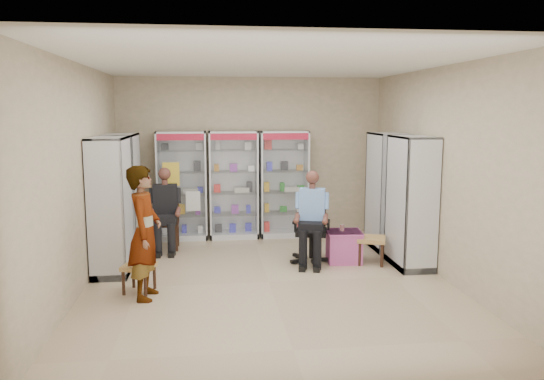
{
  "coord_description": "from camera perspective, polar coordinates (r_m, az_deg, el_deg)",
  "views": [
    {
      "loc": [
        -0.81,
        -7.09,
        2.37
      ],
      "look_at": [
        0.13,
        0.7,
        1.2
      ],
      "focal_mm": 35.0,
      "sensor_mm": 36.0,
      "label": 1
    }
  ],
  "objects": [
    {
      "name": "wooden_chair",
      "position": [
        9.32,
        -11.3,
        -3.43
      ],
      "size": [
        0.42,
        0.42,
        0.94
      ],
      "primitive_type": "cube",
      "color": "black",
      "rests_on": "floor"
    },
    {
      "name": "woven_stool_b",
      "position": [
        7.29,
        -14.1,
        -9.17
      ],
      "size": [
        0.47,
        0.47,
        0.38
      ],
      "primitive_type": "cube",
      "rotation": [
        0.0,
        0.0,
        -0.3
      ],
      "color": "olive",
      "rests_on": "floor"
    },
    {
      "name": "standing_man",
      "position": [
        6.88,
        -13.54,
        -4.48
      ],
      "size": [
        0.47,
        0.66,
        1.7
      ],
      "primitive_type": "imported",
      "rotation": [
        0.0,
        0.0,
        1.47
      ],
      "color": "gray",
      "rests_on": "floor"
    },
    {
      "name": "pink_trunk",
      "position": [
        8.5,
        7.74,
        -6.03
      ],
      "size": [
        0.55,
        0.54,
        0.5
      ],
      "primitive_type": "cube",
      "rotation": [
        0.0,
        0.0,
        -0.09
      ],
      "color": "#A7437E",
      "rests_on": "floor"
    },
    {
      "name": "floor",
      "position": [
        7.52,
        -0.35,
        -9.86
      ],
      "size": [
        6.0,
        6.0,
        0.0
      ],
      "primitive_type": "plane",
      "color": "tan",
      "rests_on": "ground"
    },
    {
      "name": "seated_shopkeeper",
      "position": [
        8.3,
        4.33,
        -3.23
      ],
      "size": [
        0.6,
        0.72,
        1.37
      ],
      "primitive_type": null,
      "rotation": [
        0.0,
        0.0,
        -0.26
      ],
      "color": "#75A7E8",
      "rests_on": "floor"
    },
    {
      "name": "cabinet_back_left",
      "position": [
        9.93,
        -9.64,
        0.46
      ],
      "size": [
        0.9,
        0.5,
        2.0
      ],
      "primitive_type": "cube",
      "color": "#A0A2A7",
      "rests_on": "floor"
    },
    {
      "name": "cabinet_right_far",
      "position": [
        9.31,
        12.26,
        -0.15
      ],
      "size": [
        0.9,
        0.5,
        2.0
      ],
      "primitive_type": "cube",
      "rotation": [
        0.0,
        0.0,
        1.57
      ],
      "color": "#ADB0B5",
      "rests_on": "floor"
    },
    {
      "name": "room_shell",
      "position": [
        7.15,
        -0.36,
        5.28
      ],
      "size": [
        5.02,
        6.02,
        3.01
      ],
      "color": "#C4AF91",
      "rests_on": "ground"
    },
    {
      "name": "cabinet_left_far",
      "position": [
        9.11,
        -15.76,
        -0.47
      ],
      "size": [
        0.9,
        0.5,
        2.0
      ],
      "primitive_type": "cube",
      "rotation": [
        0.0,
        0.0,
        -1.57
      ],
      "color": "#A1A4A8",
      "rests_on": "floor"
    },
    {
      "name": "tea_glass",
      "position": [
        8.45,
        7.54,
        -4.03
      ],
      "size": [
        0.07,
        0.07,
        0.11
      ],
      "primitive_type": "cylinder",
      "color": "#5D1808",
      "rests_on": "pink_trunk"
    },
    {
      "name": "woven_stool_a",
      "position": [
        8.48,
        10.62,
        -6.4
      ],
      "size": [
        0.54,
        0.54,
        0.42
      ],
      "primitive_type": "cube",
      "rotation": [
        0.0,
        0.0,
        -0.34
      ],
      "color": "olive",
      "rests_on": "floor"
    },
    {
      "name": "cabinet_back_mid",
      "position": [
        9.93,
        -4.15,
        0.55
      ],
      "size": [
        0.9,
        0.5,
        2.0
      ],
      "primitive_type": "cube",
      "color": "#A2A5A9",
      "rests_on": "floor"
    },
    {
      "name": "cabinet_right_near",
      "position": [
        8.29,
        14.74,
        -1.29
      ],
      "size": [
        0.9,
        0.5,
        2.0
      ],
      "primitive_type": "cube",
      "rotation": [
        0.0,
        0.0,
        1.57
      ],
      "color": "#A6A8AD",
      "rests_on": "floor"
    },
    {
      "name": "cabinet_left_near",
      "position": [
        8.04,
        -16.95,
        -1.68
      ],
      "size": [
        0.9,
        0.5,
        2.0
      ],
      "primitive_type": "cube",
      "rotation": [
        0.0,
        0.0,
        -1.57
      ],
      "color": "#ABADB2",
      "rests_on": "floor"
    },
    {
      "name": "cabinet_back_right",
      "position": [
        10.02,
        1.28,
        0.65
      ],
      "size": [
        0.9,
        0.5,
        2.0
      ],
      "primitive_type": "cube",
      "color": "#9FA1A5",
      "rests_on": "floor"
    },
    {
      "name": "seated_customer",
      "position": [
        9.23,
        -11.36,
        -2.27
      ],
      "size": [
        0.44,
        0.6,
        1.34
      ],
      "primitive_type": null,
      "color": "black",
      "rests_on": "floor"
    },
    {
      "name": "office_chair",
      "position": [
        8.38,
        4.25,
        -4.14
      ],
      "size": [
        0.72,
        0.72,
        1.08
      ],
      "primitive_type": "cube",
      "rotation": [
        0.0,
        0.0,
        -0.26
      ],
      "color": "black",
      "rests_on": "floor"
    }
  ]
}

